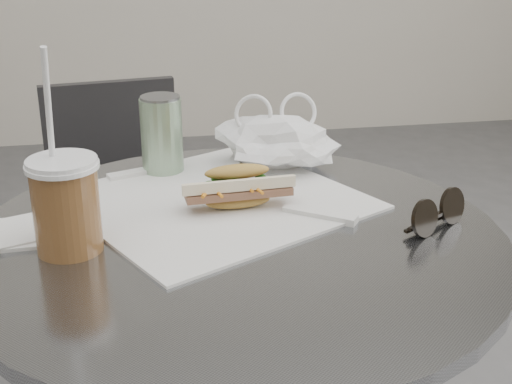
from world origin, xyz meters
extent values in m
cylinder|color=slate|center=(0.00, 0.20, 0.73)|extent=(0.76, 0.76, 0.02)
cylinder|color=#323134|center=(-0.16, 0.83, 0.24)|extent=(0.06, 0.06, 0.48)
cylinder|color=#323134|center=(-0.16, 0.83, 0.48)|extent=(0.41, 0.41, 0.02)
cube|color=#323134|center=(-0.19, 1.02, 0.63)|extent=(0.32, 0.07, 0.28)
cube|color=white|center=(-0.02, 0.32, 0.74)|extent=(0.53, 0.52, 0.00)
ellipsoid|color=tan|center=(0.02, 0.28, 0.75)|extent=(0.20, 0.08, 0.02)
cube|color=brown|center=(0.02, 0.28, 0.77)|extent=(0.16, 0.06, 0.01)
ellipsoid|color=tan|center=(0.02, 0.29, 0.79)|extent=(0.20, 0.08, 0.04)
cylinder|color=brown|center=(-0.22, 0.19, 0.80)|extent=(0.09, 0.09, 0.12)
cylinder|color=white|center=(-0.22, 0.19, 0.86)|extent=(0.10, 0.10, 0.01)
cylinder|color=white|center=(-0.24, 0.20, 0.91)|extent=(0.02, 0.06, 0.22)
cylinder|color=black|center=(0.26, 0.15, 0.76)|extent=(0.05, 0.04, 0.05)
cylinder|color=black|center=(0.31, 0.19, 0.76)|extent=(0.05, 0.04, 0.05)
cube|color=black|center=(0.29, 0.17, 0.76)|extent=(0.02, 0.02, 0.01)
cube|color=white|center=(-0.31, 0.25, 0.74)|extent=(0.11, 0.11, 0.01)
cube|color=white|center=(-0.31, 0.25, 0.75)|extent=(0.13, 0.13, 0.00)
cylinder|color=#548950|center=(-0.09, 0.47, 0.81)|extent=(0.07, 0.07, 0.13)
cylinder|color=slate|center=(-0.09, 0.47, 0.87)|extent=(0.07, 0.07, 0.00)
camera|label=1|loc=(-0.13, -0.70, 1.17)|focal=50.00mm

